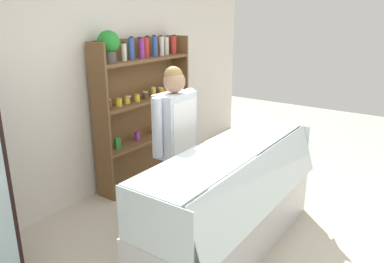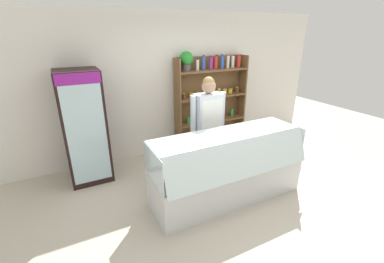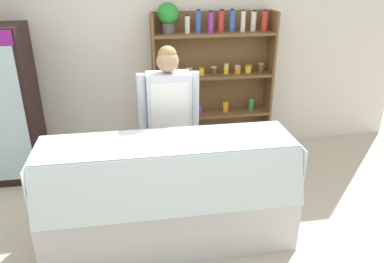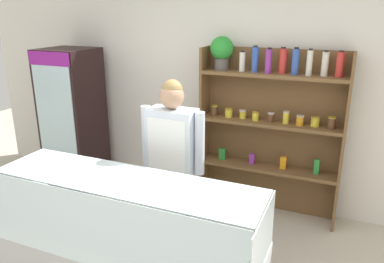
# 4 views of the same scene
# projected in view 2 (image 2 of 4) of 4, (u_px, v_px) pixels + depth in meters

# --- Properties ---
(ground_plane) EXTENTS (12.00, 12.00, 0.00)m
(ground_plane) POSITION_uv_depth(u_px,v_px,m) (234.00, 197.00, 3.85)
(ground_plane) COLOR beige
(back_wall) EXTENTS (6.80, 0.10, 2.70)m
(back_wall) POSITION_uv_depth(u_px,v_px,m) (176.00, 84.00, 5.08)
(back_wall) COLOR white
(back_wall) RESTS_ON ground
(drinks_fridge) EXTENTS (0.64, 0.63, 1.81)m
(drinks_fridge) POSITION_uv_depth(u_px,v_px,m) (85.00, 128.00, 4.06)
(drinks_fridge) COLOR black
(drinks_fridge) RESTS_ON ground
(shelving_unit) EXTENTS (1.55, 0.29, 1.99)m
(shelving_unit) POSITION_uv_depth(u_px,v_px,m) (208.00, 94.00, 5.25)
(shelving_unit) COLOR brown
(shelving_unit) RESTS_ON ground
(deli_display_case) EXTENTS (2.23, 0.78, 1.01)m
(deli_display_case) POSITION_uv_depth(u_px,v_px,m) (227.00, 178.00, 3.77)
(deli_display_case) COLOR silver
(deli_display_case) RESTS_ON ground
(shop_clerk) EXTENTS (0.63, 0.25, 1.68)m
(shop_clerk) POSITION_uv_depth(u_px,v_px,m) (208.00, 119.00, 4.15)
(shop_clerk) COLOR #4C4233
(shop_clerk) RESTS_ON ground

